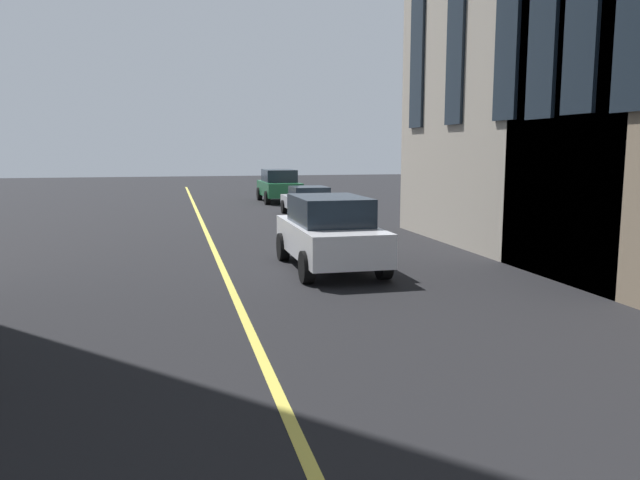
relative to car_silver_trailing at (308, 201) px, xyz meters
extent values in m
cube|color=#D8C64C|center=(-16.31, 4.90, -0.70)|extent=(80.00, 0.16, 0.01)
cube|color=#B7BABF|center=(0.05, 0.00, -0.11)|extent=(4.40, 1.80, 0.55)
cube|color=#19232D|center=(-0.17, 0.00, 0.42)|extent=(1.85, 1.58, 0.50)
cylinder|color=black|center=(1.50, 0.86, -0.38)|extent=(0.64, 0.22, 0.64)
cylinder|color=black|center=(1.50, -0.86, -0.38)|extent=(0.64, 0.22, 0.64)
cylinder|color=black|center=(-1.40, 0.86, -0.38)|extent=(0.64, 0.22, 0.64)
cylinder|color=black|center=(-1.40, -0.86, -0.38)|extent=(0.64, 0.22, 0.64)
cube|color=silver|center=(-12.57, 2.21, 0.08)|extent=(4.70, 1.95, 0.80)
cube|color=#19232D|center=(-12.57, 2.21, 0.83)|extent=(2.59, 1.72, 0.70)
cylinder|color=black|center=(-11.02, 3.14, -0.32)|extent=(0.76, 0.27, 0.76)
cylinder|color=black|center=(-11.02, 1.27, -0.32)|extent=(0.76, 0.27, 0.76)
cylinder|color=black|center=(-14.12, 3.14, -0.32)|extent=(0.76, 0.27, 0.76)
cylinder|color=black|center=(-14.12, 1.27, -0.32)|extent=(0.76, 0.27, 0.76)
cube|color=#1E6038|center=(7.90, 0.00, 0.08)|extent=(4.70, 1.95, 0.80)
cube|color=#19232D|center=(7.90, 0.00, 0.83)|extent=(2.58, 1.72, 0.70)
cylinder|color=black|center=(9.45, 0.94, -0.32)|extent=(0.76, 0.27, 0.76)
cylinder|color=black|center=(9.45, -0.94, -0.32)|extent=(0.76, 0.27, 0.76)
cylinder|color=black|center=(6.35, 0.94, -0.32)|extent=(0.76, 0.27, 0.76)
cylinder|color=black|center=(6.35, -0.94, -0.32)|extent=(0.76, 0.27, 0.76)
camera|label=1|loc=(-27.97, 6.14, 2.39)|focal=35.10mm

